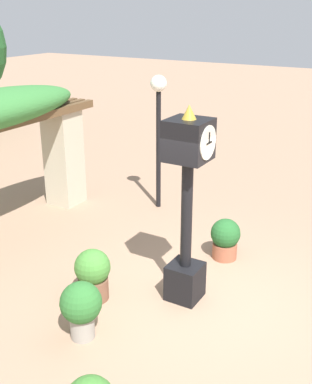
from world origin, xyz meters
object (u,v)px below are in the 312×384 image
pedestal_clock (187,201)px  potted_plant_far_right (93,274)px  lamp_post (159,111)px  potted_plant_near_left (81,307)px  potted_plant_far_left (225,238)px

pedestal_clock → potted_plant_far_right: pedestal_clock is taller
pedestal_clock → potted_plant_far_right: 1.78m
potted_plant_far_right → lamp_post: bearing=14.7°
pedestal_clock → lamp_post: pedestal_clock is taller
potted_plant_near_left → potted_plant_far_right: (0.80, 0.42, -0.05)m
potted_plant_near_left → potted_plant_far_right: size_ratio=1.01×
potted_plant_far_right → lamp_post: lamp_post is taller
potted_plant_far_right → potted_plant_near_left: bearing=-152.1°
potted_plant_near_left → lamp_post: 4.86m
potted_plant_near_left → lamp_post: bearing=17.3°
lamp_post → potted_plant_near_left: bearing=-162.7°
potted_plant_near_left → lamp_post: size_ratio=0.29×
potted_plant_far_left → lamp_post: (1.42, 2.15, 1.72)m
potted_plant_far_left → potted_plant_far_right: bearing=150.6°
potted_plant_far_right → potted_plant_far_left: bearing=-29.4°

